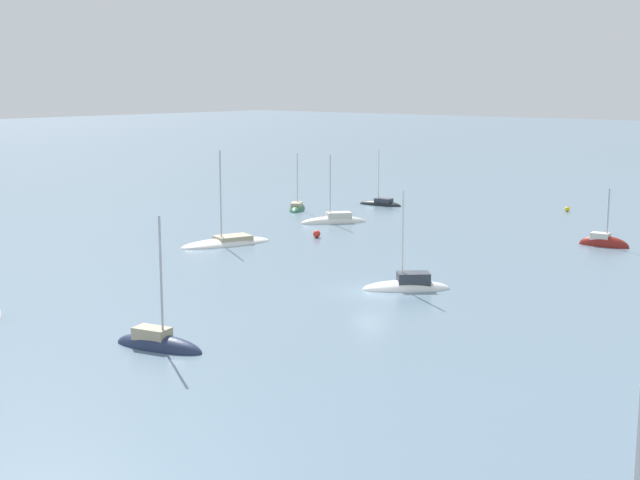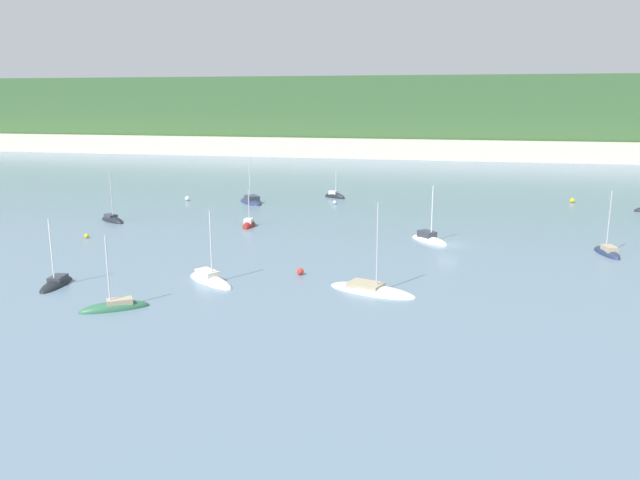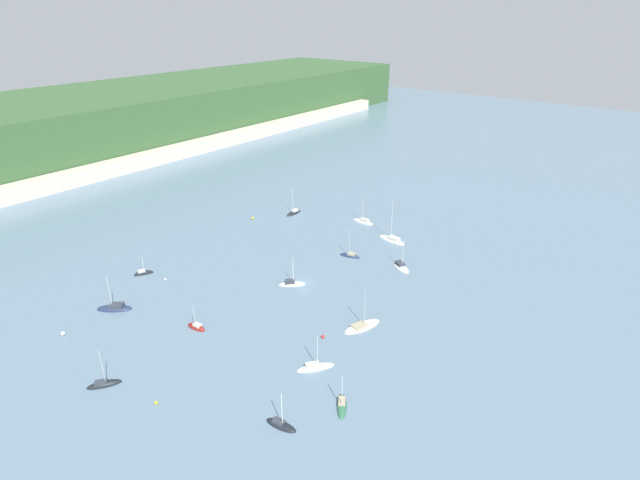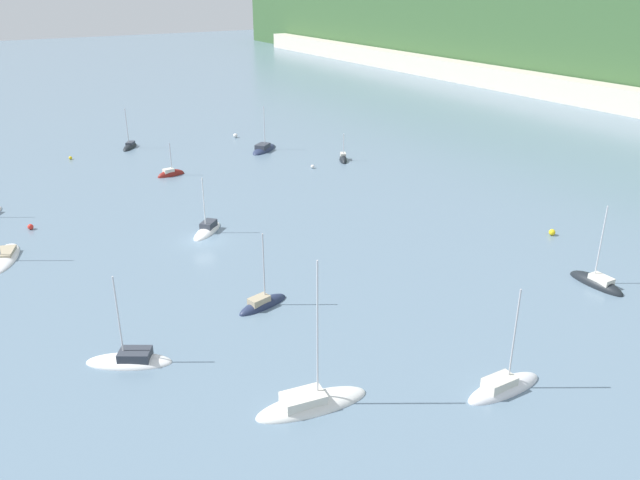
{
  "view_description": "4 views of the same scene",
  "coord_description": "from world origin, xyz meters",
  "px_view_note": "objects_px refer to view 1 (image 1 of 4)",
  "views": [
    {
      "loc": [
        50.05,
        37.59,
        14.93
      ],
      "look_at": [
        -7.33,
        -10.87,
        1.59
      ],
      "focal_mm": 50.0,
      "sensor_mm": 36.0,
      "label": 1
    },
    {
      "loc": [
        1.08,
        -79.14,
        18.18
      ],
      "look_at": [
        -13.34,
        -15.43,
        3.35
      ],
      "focal_mm": 35.0,
      "sensor_mm": 36.0,
      "label": 2
    },
    {
      "loc": [
        -81.27,
        -68.99,
        61.58
      ],
      "look_at": [
        17.75,
        8.69,
        2.45
      ],
      "focal_mm": 28.0,
      "sensor_mm": 36.0,
      "label": 3
    },
    {
      "loc": [
        68.1,
        -23.9,
        30.01
      ],
      "look_at": [
        9.95,
        10.83,
        1.37
      ],
      "focal_mm": 35.0,
      "sensor_mm": 36.0,
      "label": 4
    }
  ],
  "objects_px": {
    "sailboat_9": "(158,346)",
    "mooring_buoy_1": "(317,234)",
    "sailboat_7": "(604,245)",
    "sailboat_8": "(334,222)",
    "sailboat_12": "(297,209)",
    "mooring_buoy_4": "(567,209)",
    "sailboat_11": "(381,204)",
    "sailboat_6": "(227,244)",
    "sailboat_2": "(407,287)"
  },
  "relations": [
    {
      "from": "sailboat_7",
      "to": "mooring_buoy_4",
      "type": "relative_size",
      "value": 10.76
    },
    {
      "from": "sailboat_2",
      "to": "sailboat_12",
      "type": "bearing_deg",
      "value": -81.05
    },
    {
      "from": "sailboat_2",
      "to": "mooring_buoy_1",
      "type": "height_order",
      "value": "sailboat_2"
    },
    {
      "from": "sailboat_2",
      "to": "sailboat_6",
      "type": "height_order",
      "value": "sailboat_6"
    },
    {
      "from": "sailboat_11",
      "to": "mooring_buoy_4",
      "type": "relative_size",
      "value": 12.53
    },
    {
      "from": "sailboat_8",
      "to": "sailboat_11",
      "type": "height_order",
      "value": "sailboat_8"
    },
    {
      "from": "sailboat_7",
      "to": "mooring_buoy_1",
      "type": "distance_m",
      "value": 26.93
    },
    {
      "from": "sailboat_7",
      "to": "sailboat_9",
      "type": "height_order",
      "value": "sailboat_9"
    },
    {
      "from": "sailboat_11",
      "to": "mooring_buoy_4",
      "type": "height_order",
      "value": "sailboat_11"
    },
    {
      "from": "sailboat_11",
      "to": "mooring_buoy_1",
      "type": "height_order",
      "value": "sailboat_11"
    },
    {
      "from": "sailboat_6",
      "to": "sailboat_7",
      "type": "relative_size",
      "value": 1.5
    },
    {
      "from": "sailboat_8",
      "to": "mooring_buoy_4",
      "type": "relative_size",
      "value": 13.72
    },
    {
      "from": "sailboat_7",
      "to": "mooring_buoy_4",
      "type": "xyz_separation_m",
      "value": [
        -18.6,
        -12.21,
        0.21
      ]
    },
    {
      "from": "sailboat_8",
      "to": "sailboat_12",
      "type": "distance_m",
      "value": 10.93
    },
    {
      "from": "sailboat_2",
      "to": "sailboat_11",
      "type": "distance_m",
      "value": 45.2
    },
    {
      "from": "sailboat_2",
      "to": "sailboat_6",
      "type": "bearing_deg",
      "value": -53.93
    },
    {
      "from": "sailboat_2",
      "to": "sailboat_6",
      "type": "relative_size",
      "value": 0.83
    },
    {
      "from": "sailboat_7",
      "to": "sailboat_11",
      "type": "bearing_deg",
      "value": 157.67
    },
    {
      "from": "sailboat_6",
      "to": "sailboat_9",
      "type": "xyz_separation_m",
      "value": [
        25.43,
        20.85,
        0.04
      ]
    },
    {
      "from": "mooring_buoy_4",
      "to": "sailboat_7",
      "type": "bearing_deg",
      "value": 33.28
    },
    {
      "from": "sailboat_9",
      "to": "mooring_buoy_4",
      "type": "xyz_separation_m",
      "value": [
        -65.95,
        -5.79,
        0.18
      ]
    },
    {
      "from": "sailboat_9",
      "to": "sailboat_12",
      "type": "distance_m",
      "value": 56.23
    },
    {
      "from": "sailboat_8",
      "to": "sailboat_9",
      "type": "relative_size",
      "value": 0.96
    },
    {
      "from": "sailboat_12",
      "to": "mooring_buoy_1",
      "type": "relative_size",
      "value": 10.19
    },
    {
      "from": "sailboat_6",
      "to": "sailboat_9",
      "type": "height_order",
      "value": "sailboat_6"
    },
    {
      "from": "sailboat_7",
      "to": "sailboat_9",
      "type": "bearing_deg",
      "value": -104.34
    },
    {
      "from": "sailboat_6",
      "to": "mooring_buoy_4",
      "type": "distance_m",
      "value": 43.23
    },
    {
      "from": "sailboat_8",
      "to": "sailboat_6",
      "type": "bearing_deg",
      "value": 37.75
    },
    {
      "from": "sailboat_9",
      "to": "sailboat_11",
      "type": "relative_size",
      "value": 1.14
    },
    {
      "from": "sailboat_12",
      "to": "sailboat_7",
      "type": "bearing_deg",
      "value": -124.22
    },
    {
      "from": "sailboat_6",
      "to": "sailboat_12",
      "type": "height_order",
      "value": "sailboat_6"
    },
    {
      "from": "sailboat_11",
      "to": "mooring_buoy_4",
      "type": "distance_m",
      "value": 22.18
    },
    {
      "from": "sailboat_2",
      "to": "sailboat_11",
      "type": "xyz_separation_m",
      "value": [
        -35.23,
        -28.33,
        -0.05
      ]
    },
    {
      "from": "sailboat_8",
      "to": "sailboat_12",
      "type": "relative_size",
      "value": 1.09
    },
    {
      "from": "sailboat_9",
      "to": "sailboat_7",
      "type": "bearing_deg",
      "value": 68.33
    },
    {
      "from": "mooring_buoy_1",
      "to": "sailboat_7",
      "type": "bearing_deg",
      "value": 120.68
    },
    {
      "from": "sailboat_8",
      "to": "sailboat_9",
      "type": "height_order",
      "value": "sailboat_9"
    },
    {
      "from": "sailboat_2",
      "to": "sailboat_11",
      "type": "bearing_deg",
      "value": -94.86
    },
    {
      "from": "sailboat_12",
      "to": "mooring_buoy_4",
      "type": "relative_size",
      "value": 12.58
    },
    {
      "from": "mooring_buoy_4",
      "to": "sailboat_11",
      "type": "bearing_deg",
      "value": -64.55
    },
    {
      "from": "sailboat_2",
      "to": "mooring_buoy_4",
      "type": "distance_m",
      "value": 45.52
    },
    {
      "from": "sailboat_2",
      "to": "sailboat_11",
      "type": "relative_size",
      "value": 1.08
    },
    {
      "from": "sailboat_9",
      "to": "sailboat_11",
      "type": "bearing_deg",
      "value": 100.63
    },
    {
      "from": "sailboat_2",
      "to": "sailboat_9",
      "type": "height_order",
      "value": "sailboat_9"
    },
    {
      "from": "sailboat_2",
      "to": "mooring_buoy_1",
      "type": "distance_m",
      "value": 22.91
    },
    {
      "from": "sailboat_9",
      "to": "mooring_buoy_1",
      "type": "relative_size",
      "value": 11.61
    },
    {
      "from": "sailboat_6",
      "to": "sailboat_7",
      "type": "distance_m",
      "value": 34.98
    },
    {
      "from": "sailboat_2",
      "to": "sailboat_12",
      "type": "xyz_separation_m",
      "value": [
        -25.67,
        -33.59,
        -0.06
      ]
    },
    {
      "from": "sailboat_7",
      "to": "mooring_buoy_1",
      "type": "xyz_separation_m",
      "value": [
        13.74,
        -23.16,
        0.28
      ]
    },
    {
      "from": "sailboat_7",
      "to": "sailboat_9",
      "type": "distance_m",
      "value": 47.79
    }
  ]
}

